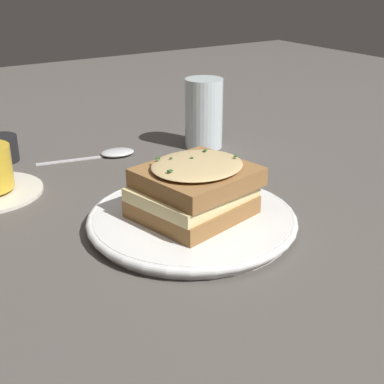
# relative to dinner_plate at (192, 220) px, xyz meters

# --- Properties ---
(ground_plane) EXTENTS (2.40, 2.40, 0.00)m
(ground_plane) POSITION_rel_dinner_plate_xyz_m (-0.02, -0.02, -0.01)
(ground_plane) COLOR #514C47
(dinner_plate) EXTENTS (0.26, 0.26, 0.02)m
(dinner_plate) POSITION_rel_dinner_plate_xyz_m (0.00, 0.00, 0.00)
(dinner_plate) COLOR white
(dinner_plate) RESTS_ON ground_plane
(sandwich) EXTENTS (0.15, 0.14, 0.07)m
(sandwich) POSITION_rel_dinner_plate_xyz_m (-0.00, 0.00, 0.04)
(sandwich) COLOR olive
(sandwich) RESTS_ON dinner_plate
(water_glass) EXTENTS (0.07, 0.07, 0.12)m
(water_glass) POSITION_rel_dinner_plate_xyz_m (-0.19, -0.25, 0.05)
(water_glass) COLOR silver
(water_glass) RESTS_ON ground_plane
(spoon) EXTENTS (0.16, 0.06, 0.01)m
(spoon) POSITION_rel_dinner_plate_xyz_m (-0.03, -0.29, -0.01)
(spoon) COLOR silver
(spoon) RESTS_ON ground_plane
(condiment_pot) EXTENTS (0.05, 0.05, 0.04)m
(condiment_pot) POSITION_rel_dinner_plate_xyz_m (0.13, -0.37, 0.01)
(condiment_pot) COLOR black
(condiment_pot) RESTS_ON ground_plane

